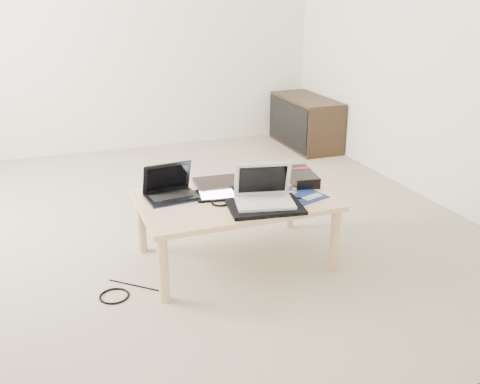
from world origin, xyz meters
name	(u,v)px	position (x,y,z in m)	size (l,w,h in m)	color
ground	(170,225)	(0.00, 0.00, 0.00)	(4.00, 4.00, 0.00)	#AF9F8E
coffee_table	(235,205)	(0.25, -0.62, 0.35)	(1.10, 0.70, 0.40)	#D7AE81
media_cabinet	(305,122)	(1.77, 1.45, 0.25)	(0.41, 0.90, 0.50)	#362516
book	(218,183)	(0.23, -0.40, 0.41)	(0.28, 0.24, 0.03)	black
netbook	(170,190)	(-0.10, -0.49, 0.44)	(0.30, 0.24, 0.20)	black
tablet	(217,195)	(0.16, -0.57, 0.41)	(0.27, 0.22, 0.01)	black
remote	(257,193)	(0.39, -0.63, 0.41)	(0.07, 0.25, 0.02)	silver
neoprene_sleeve	(265,206)	(0.35, -0.83, 0.41)	(0.40, 0.29, 0.02)	black
white_laptop	(264,194)	(0.36, -0.79, 0.47)	(0.36, 0.29, 0.22)	silver
motherboard	(300,194)	(0.63, -0.72, 0.40)	(0.29, 0.32, 0.01)	#0B1A4B
gpu_box	(301,177)	(0.73, -0.51, 0.43)	(0.19, 0.32, 0.07)	black
cable_coil	(220,203)	(0.14, -0.68, 0.41)	(0.10, 0.10, 0.01)	black
floor_cable_coil	(114,296)	(-0.49, -0.80, 0.01)	(0.16, 0.16, 0.01)	black
floor_cable_trail	(134,285)	(-0.37, -0.72, 0.00)	(0.01, 0.01, 0.32)	black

